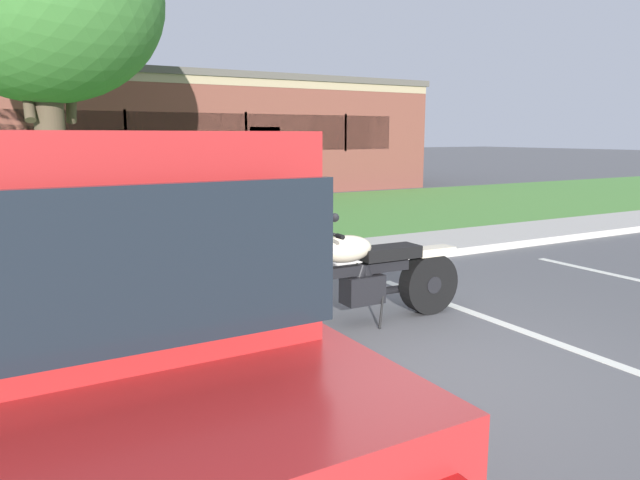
{
  "coord_description": "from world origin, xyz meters",
  "views": [
    {
      "loc": [
        -2.7,
        -3.56,
        1.85
      ],
      "look_at": [
        0.02,
        1.3,
        0.85
      ],
      "focal_mm": 32.9,
      "sensor_mm": 36.0,
      "label": 1
    }
  ],
  "objects_px": {
    "hedge_center_right": "(216,178)",
    "motorcycle": "(371,275)",
    "brick_building": "(94,135)",
    "hedge_center_left": "(79,183)",
    "parked_suv_adjacent": "(36,305)",
    "rider_person": "(298,232)",
    "handbag": "(289,344)",
    "shade_tree": "(40,0)"
  },
  "relations": [
    {
      "from": "motorcycle",
      "to": "rider_person",
      "type": "relative_size",
      "value": 1.31
    },
    {
      "from": "motorcycle",
      "to": "hedge_center_left",
      "type": "xyz_separation_m",
      "value": [
        -1.24,
        11.51,
        0.16
      ]
    },
    {
      "from": "motorcycle",
      "to": "handbag",
      "type": "height_order",
      "value": "motorcycle"
    },
    {
      "from": "motorcycle",
      "to": "hedge_center_right",
      "type": "xyz_separation_m",
      "value": [
        2.43,
        11.51,
        0.16
      ]
    },
    {
      "from": "hedge_center_left",
      "to": "brick_building",
      "type": "distance_m",
      "value": 6.28
    },
    {
      "from": "shade_tree",
      "to": "brick_building",
      "type": "height_order",
      "value": "shade_tree"
    },
    {
      "from": "rider_person",
      "to": "handbag",
      "type": "xyz_separation_m",
      "value": [
        -0.29,
        -0.39,
        -0.86
      ]
    },
    {
      "from": "shade_tree",
      "to": "hedge_center_left",
      "type": "relative_size",
      "value": 1.92
    },
    {
      "from": "motorcycle",
      "to": "parked_suv_adjacent",
      "type": "height_order",
      "value": "parked_suv_adjacent"
    },
    {
      "from": "motorcycle",
      "to": "parked_suv_adjacent",
      "type": "xyz_separation_m",
      "value": [
        -3.04,
        -1.3,
        0.47
      ]
    },
    {
      "from": "handbag",
      "to": "hedge_center_left",
      "type": "height_order",
      "value": "hedge_center_left"
    },
    {
      "from": "motorcycle",
      "to": "handbag",
      "type": "relative_size",
      "value": 6.23
    },
    {
      "from": "motorcycle",
      "to": "hedge_center_left",
      "type": "relative_size",
      "value": 0.7
    },
    {
      "from": "handbag",
      "to": "shade_tree",
      "type": "bearing_deg",
      "value": 97.09
    },
    {
      "from": "handbag",
      "to": "hedge_center_left",
      "type": "xyz_separation_m",
      "value": [
        -0.09,
        12.01,
        0.51
      ]
    },
    {
      "from": "parked_suv_adjacent",
      "to": "hedge_center_right",
      "type": "bearing_deg",
      "value": 66.9
    },
    {
      "from": "hedge_center_left",
      "to": "parked_suv_adjacent",
      "type": "bearing_deg",
      "value": -97.97
    },
    {
      "from": "motorcycle",
      "to": "shade_tree",
      "type": "height_order",
      "value": "shade_tree"
    },
    {
      "from": "handbag",
      "to": "parked_suv_adjacent",
      "type": "relative_size",
      "value": 0.07
    },
    {
      "from": "handbag",
      "to": "shade_tree",
      "type": "height_order",
      "value": "shade_tree"
    },
    {
      "from": "handbag",
      "to": "brick_building",
      "type": "relative_size",
      "value": 0.02
    },
    {
      "from": "parked_suv_adjacent",
      "to": "hedge_center_right",
      "type": "distance_m",
      "value": 13.93
    },
    {
      "from": "motorcycle",
      "to": "parked_suv_adjacent",
      "type": "distance_m",
      "value": 3.34
    },
    {
      "from": "rider_person",
      "to": "shade_tree",
      "type": "xyz_separation_m",
      "value": [
        -1.3,
        7.67,
        3.25
      ]
    },
    {
      "from": "handbag",
      "to": "brick_building",
      "type": "distance_m",
      "value": 18.15
    },
    {
      "from": "brick_building",
      "to": "motorcycle",
      "type": "bearing_deg",
      "value": -90.26
    },
    {
      "from": "handbag",
      "to": "motorcycle",
      "type": "bearing_deg",
      "value": 23.6
    },
    {
      "from": "hedge_center_left",
      "to": "hedge_center_right",
      "type": "distance_m",
      "value": 3.67
    },
    {
      "from": "motorcycle",
      "to": "rider_person",
      "type": "height_order",
      "value": "rider_person"
    },
    {
      "from": "shade_tree",
      "to": "brick_building",
      "type": "relative_size",
      "value": 0.3
    },
    {
      "from": "hedge_center_right",
      "to": "motorcycle",
      "type": "bearing_deg",
      "value": -101.92
    },
    {
      "from": "hedge_center_left",
      "to": "hedge_center_right",
      "type": "bearing_deg",
      "value": 0.0
    },
    {
      "from": "parked_suv_adjacent",
      "to": "shade_tree",
      "type": "distance_m",
      "value": 9.5
    },
    {
      "from": "hedge_center_left",
      "to": "rider_person",
      "type": "bearing_deg",
      "value": -88.1
    },
    {
      "from": "rider_person",
      "to": "shade_tree",
      "type": "bearing_deg",
      "value": 99.59
    },
    {
      "from": "rider_person",
      "to": "parked_suv_adjacent",
      "type": "distance_m",
      "value": 2.48
    },
    {
      "from": "rider_person",
      "to": "handbag",
      "type": "distance_m",
      "value": 0.99
    },
    {
      "from": "brick_building",
      "to": "hedge_center_left",
      "type": "bearing_deg",
      "value": -102.4
    },
    {
      "from": "rider_person",
      "to": "hedge_center_right",
      "type": "distance_m",
      "value": 12.08
    },
    {
      "from": "hedge_center_right",
      "to": "brick_building",
      "type": "relative_size",
      "value": 0.13
    },
    {
      "from": "hedge_center_left",
      "to": "motorcycle",
      "type": "bearing_deg",
      "value": -83.83
    },
    {
      "from": "hedge_center_right",
      "to": "brick_building",
      "type": "height_order",
      "value": "brick_building"
    }
  ]
}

